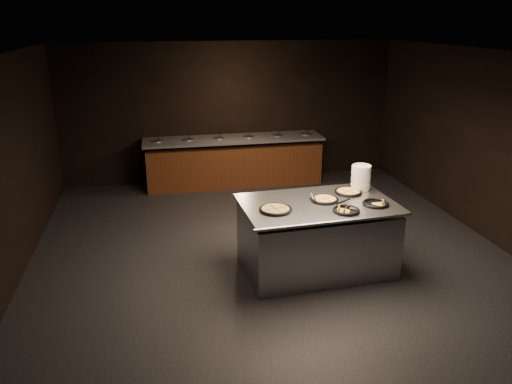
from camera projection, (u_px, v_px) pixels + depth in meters
room at (276, 165)px, 6.81m from camera, size 7.02×8.02×2.92m
salad_bar at (234, 164)px, 10.43m from camera, size 3.70×0.83×1.18m
serving_counter at (316, 238)px, 6.90m from camera, size 2.13×1.42×0.99m
plate_stack at (361, 178)px, 7.17m from camera, size 0.27×0.27×0.36m
pan_veggie_whole at (275, 209)px, 6.44m from camera, size 0.43×0.43×0.04m
pan_cheese_whole at (325, 199)px, 6.79m from camera, size 0.38×0.38×0.04m
pan_cheese_slices_a at (348, 192)px, 7.08m from camera, size 0.39×0.39×0.04m
pan_cheese_slices_b at (346, 210)px, 6.41m from camera, size 0.35×0.35×0.04m
pan_veggie_slices at (376, 203)px, 6.64m from camera, size 0.35×0.35×0.04m
server_left at (313, 196)px, 6.77m from camera, size 0.09×0.29×0.14m
server_right at (346, 204)px, 6.49m from camera, size 0.27×0.21×0.15m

